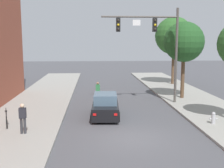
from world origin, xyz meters
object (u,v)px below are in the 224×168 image
Objects in this scene: pedestrian_sidewalk_left_walker at (23,117)px; fire_hydrant at (213,118)px; bicycle_leaning at (6,119)px; traffic_signal_mast at (156,38)px; pedestrian_crossing_road at (98,90)px; street_tree_second at (184,42)px; car_lead_black at (105,106)px; street_tree_third at (174,36)px.

pedestrian_sidewalk_left_walker reaches higher than fire_hydrant.
bicycle_leaning is at bearing 131.45° from pedestrian_sidewalk_left_walker.
traffic_signal_mast is 4.57× the size of pedestrian_crossing_road.
traffic_signal_mast is at bearing -148.44° from street_tree_second.
pedestrian_sidewalk_left_walker is 0.96× the size of bicycle_leaning.
car_lead_black is 6.00× the size of fire_hydrant.
bicycle_leaning is at bearing 178.14° from fire_hydrant.
traffic_signal_mast is 6.56m from pedestrian_crossing_road.
bicycle_leaning is at bearing -126.41° from pedestrian_crossing_road.
car_lead_black is 2.53× the size of bicycle_leaning.
pedestrian_crossing_road is at bearing -137.10° from street_tree_third.
bicycle_leaning is 21.93m from street_tree_third.
pedestrian_crossing_road is at bearing 65.01° from pedestrian_sidewalk_left_walker.
street_tree_third is (1.50, 8.22, 0.71)m from street_tree_second.
pedestrian_sidewalk_left_walker is 15.18m from street_tree_second.
car_lead_black is (-4.14, -3.51, -4.60)m from traffic_signal_mast.
street_tree_second is (2.86, 1.76, -0.32)m from traffic_signal_mast.
pedestrian_crossing_road is 0.21× the size of street_tree_third.
pedestrian_sidewalk_left_walker reaches higher than pedestrian_crossing_road.
car_lead_black is at bearing -139.67° from traffic_signal_mast.
fire_hydrant is at bearing -94.53° from street_tree_second.
pedestrian_crossing_road is at bearing 94.61° from car_lead_black.
bicycle_leaning is 12.28m from fire_hydrant.
pedestrian_sidewalk_left_walker reaches higher than car_lead_black.
street_tree_second is at bearing 36.98° from car_lead_black.
street_tree_third reaches higher than street_tree_second.
street_tree_second is at bearing 31.56° from traffic_signal_mast.
bicycle_leaning is at bearing -132.49° from street_tree_third.
car_lead_black is 16.70m from street_tree_third.
car_lead_black is at bearing 39.13° from pedestrian_sidewalk_left_walker.
street_tree_third is at bearing 66.39° from traffic_signal_mast.
bicycle_leaning is (-1.32, 1.50, -0.52)m from pedestrian_sidewalk_left_walker.
street_tree_second reaches higher than bicycle_leaning.
pedestrian_sidewalk_left_walker is 9.85m from pedestrian_crossing_road.
car_lead_black is 9.75m from street_tree_second.
fire_hydrant is at bearing -70.03° from traffic_signal_mast.
fire_hydrant is at bearing -49.06° from pedestrian_crossing_road.
traffic_signal_mast reaches higher than bicycle_leaning.
traffic_signal_mast is at bearing 109.97° from fire_hydrant.
street_tree_third is at bearing 42.90° from pedestrian_crossing_road.
pedestrian_sidewalk_left_walker is (-8.72, -7.24, -4.26)m from traffic_signal_mast.
traffic_signal_mast is at bearing 40.33° from car_lead_black.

